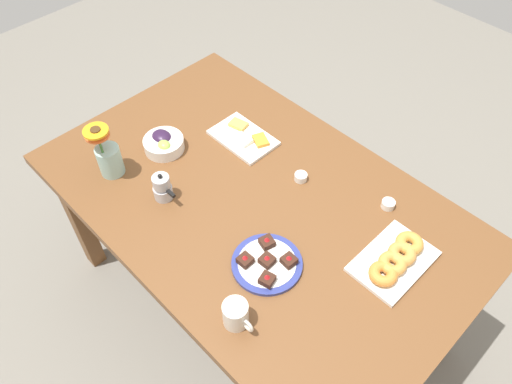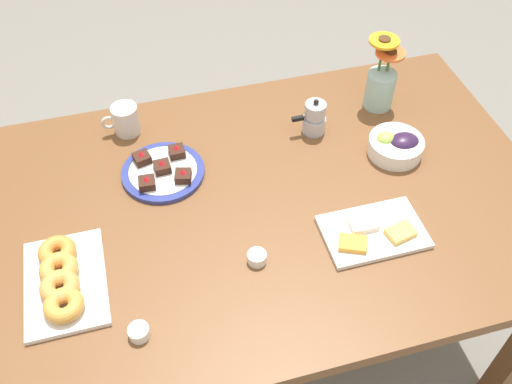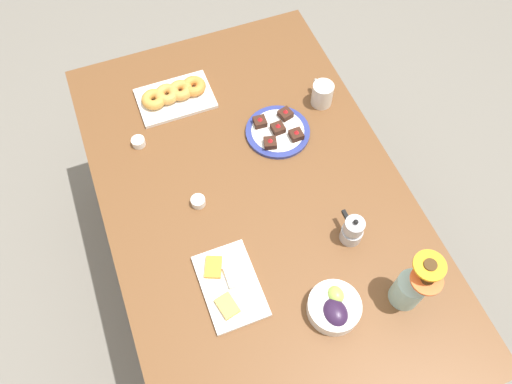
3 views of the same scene
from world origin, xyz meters
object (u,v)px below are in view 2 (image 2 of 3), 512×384
at_px(dessert_plate, 163,171).
at_px(flower_vase, 381,84).
at_px(jam_cup_honey, 257,257).
at_px(jam_cup_berry, 139,332).
at_px(grape_bowl, 396,145).
at_px(coffee_mug, 125,119).
at_px(dining_table, 256,222).
at_px(croissant_platter, 62,280).
at_px(cheese_platter, 373,232).
at_px(moka_pot, 314,118).

relative_size(dessert_plate, flower_vase, 1.00).
height_order(jam_cup_honey, jam_cup_berry, same).
bearing_deg(grape_bowl, jam_cup_honey, 28.25).
xyz_separation_m(coffee_mug, jam_cup_berry, (0.06, 0.69, -0.03)).
relative_size(dining_table, croissant_platter, 5.67).
xyz_separation_m(cheese_platter, croissant_platter, (0.77, -0.05, 0.01)).
xyz_separation_m(dining_table, moka_pot, (-0.24, -0.23, 0.13)).
height_order(coffee_mug, jam_cup_honey, coffee_mug).
bearing_deg(jam_cup_berry, coffee_mug, -94.60).
xyz_separation_m(dining_table, cheese_platter, (-0.26, 0.19, 0.10)).
relative_size(jam_cup_berry, dessert_plate, 0.21).
xyz_separation_m(dining_table, croissant_platter, (0.51, 0.13, 0.11)).
relative_size(dining_table, coffee_mug, 14.13).
bearing_deg(coffee_mug, croissant_platter, 67.37).
height_order(coffee_mug, flower_vase, flower_vase).
distance_m(dining_table, coffee_mug, 0.50).
relative_size(coffee_mug, jam_cup_berry, 2.36).
height_order(coffee_mug, moka_pot, moka_pot).
bearing_deg(dessert_plate, grape_bowl, 171.98).
relative_size(cheese_platter, croissant_platter, 0.92).
xyz_separation_m(dessert_plate, flower_vase, (-0.70, -0.12, 0.07)).
xyz_separation_m(flower_vase, moka_pot, (0.24, 0.06, -0.03)).
height_order(jam_cup_berry, moka_pot, moka_pot).
distance_m(flower_vase, moka_pot, 0.25).
bearing_deg(croissant_platter, moka_pot, -154.35).
bearing_deg(croissant_platter, flower_vase, -156.72).
bearing_deg(jam_cup_berry, grape_bowl, -153.99).
relative_size(jam_cup_honey, flower_vase, 0.21).
relative_size(grape_bowl, flower_vase, 0.68).
bearing_deg(cheese_platter, jam_cup_honey, 0.09).
relative_size(dining_table, flower_vase, 6.84).
relative_size(coffee_mug, moka_pot, 0.95).
bearing_deg(flower_vase, moka_pot, 15.13).
bearing_deg(jam_cup_berry, cheese_platter, -168.43).
xyz_separation_m(grape_bowl, flower_vase, (-0.04, -0.22, 0.05)).
relative_size(grape_bowl, jam_cup_berry, 3.30).
xyz_separation_m(cheese_platter, jam_cup_honey, (0.31, 0.00, 0.01)).
bearing_deg(jam_cup_berry, dessert_plate, -105.18).
bearing_deg(dining_table, croissant_platter, 14.48).
height_order(dining_table, dessert_plate, dessert_plate).
height_order(dining_table, flower_vase, flower_vase).
xyz_separation_m(cheese_platter, moka_pot, (0.02, -0.42, 0.04)).
distance_m(dessert_plate, flower_vase, 0.72).
height_order(grape_bowl, croissant_platter, grape_bowl).
bearing_deg(dessert_plate, cheese_platter, 143.63).
distance_m(coffee_mug, flower_vase, 0.79).
distance_m(coffee_mug, dessert_plate, 0.22).
relative_size(croissant_platter, flower_vase, 1.21).
distance_m(croissant_platter, jam_cup_honey, 0.47).
relative_size(croissant_platter, jam_cup_honey, 5.87).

